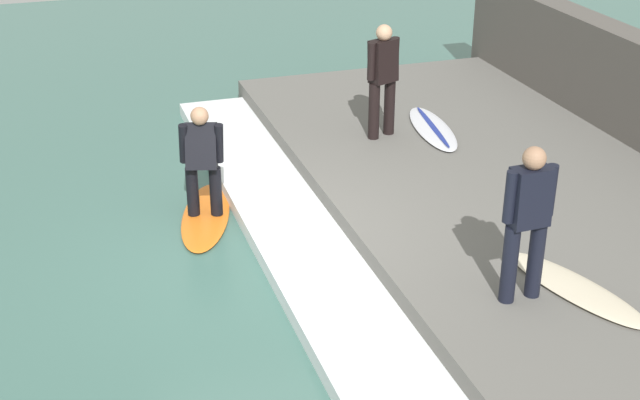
% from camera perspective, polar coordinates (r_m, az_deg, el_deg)
% --- Properties ---
extents(ground_plane, '(28.00, 28.00, 0.00)m').
position_cam_1_polar(ground_plane, '(10.02, -3.81, -4.15)').
color(ground_plane, '#426B60').
extents(concrete_ledge, '(4.40, 10.75, 0.39)m').
position_cam_1_polar(concrete_ledge, '(11.05, 12.55, -0.62)').
color(concrete_ledge, '#66635E').
rests_on(concrete_ledge, ground_plane).
extents(wave_foam_crest, '(1.03, 10.22, 0.19)m').
position_cam_1_polar(wave_foam_crest, '(10.09, -1.05, -3.25)').
color(wave_foam_crest, white).
rests_on(wave_foam_crest, ground_plane).
extents(surfboard_riding, '(1.09, 1.97, 0.06)m').
position_cam_1_polar(surfboard_riding, '(11.08, -7.33, -1.03)').
color(surfboard_riding, orange).
rests_on(surfboard_riding, ground_plane).
extents(surfer_riding, '(0.51, 0.48, 1.39)m').
position_cam_1_polar(surfer_riding, '(10.75, -7.56, 2.80)').
color(surfer_riding, black).
rests_on(surfer_riding, surfboard_riding).
extents(surfer_waiting_near, '(0.51, 0.36, 1.58)m').
position_cam_1_polar(surfer_waiting_near, '(12.23, 4.04, 8.00)').
color(surfer_waiting_near, black).
rests_on(surfer_waiting_near, concrete_ledge).
extents(surfboard_waiting_near, '(0.74, 1.82, 0.07)m').
position_cam_1_polar(surfboard_waiting_near, '(12.78, 7.21, 4.57)').
color(surfboard_waiting_near, silver).
rests_on(surfboard_waiting_near, concrete_ledge).
extents(surfer_waiting_far, '(0.53, 0.25, 1.57)m').
position_cam_1_polar(surfer_waiting_far, '(8.46, 13.16, -1.00)').
color(surfer_waiting_far, black).
rests_on(surfer_waiting_far, concrete_ledge).
extents(surfboard_waiting_far, '(0.91, 1.76, 0.06)m').
position_cam_1_polar(surfboard_waiting_far, '(9.11, 16.06, -5.46)').
color(surfboard_waiting_far, beige).
rests_on(surfboard_waiting_far, concrete_ledge).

